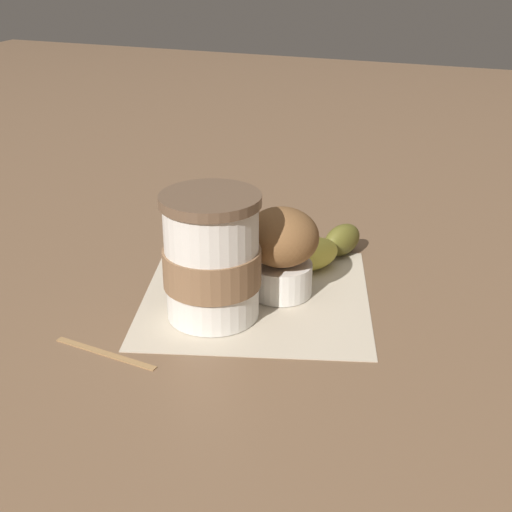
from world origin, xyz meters
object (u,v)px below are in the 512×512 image
Objects in this scene: sugar_packet at (206,233)px; coffee_cup at (212,259)px; muffin at (281,249)px; banana at (308,253)px.

coffee_cup is at bearing -153.13° from sugar_packet.
muffin is 0.61× the size of banana.
muffin is 1.89× the size of sugar_packet.
sugar_packet is at bearing 72.80° from banana.
coffee_cup is at bearing 145.27° from muffin.
sugar_packet is at bearing 26.87° from coffee_cup.
coffee_cup is at bearing 157.80° from banana.
coffee_cup reaches higher than sugar_packet.
muffin is 0.19m from sugar_packet.
coffee_cup is 0.08m from muffin.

